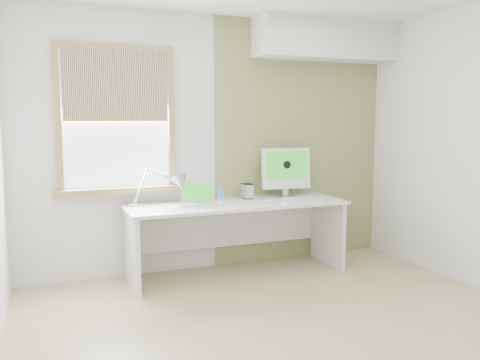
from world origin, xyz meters
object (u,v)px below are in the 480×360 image
imac (286,170)px  laptop (198,200)px  desk_lamp (172,186)px  desk (235,221)px  external_drive (247,191)px

imac → laptop: bearing=-170.3°
desk_lamp → laptop: desk_lamp is taller
desk → desk_lamp: 0.74m
desk → external_drive: external_drive is taller
desk → desk_lamp: desk_lamp is taller
desk → desk_lamp: bearing=175.0°
laptop → external_drive: bearing=18.6°
laptop → imac: 1.08m
desk_lamp → laptop: (0.22, -0.13, -0.13)m
desk → external_drive: 0.36m
desk → imac: 0.80m
desk_lamp → laptop: 0.29m
desk_lamp → imac: bearing=2.4°
desk → desk_lamp: size_ratio=3.60×
desk → laptop: 0.49m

